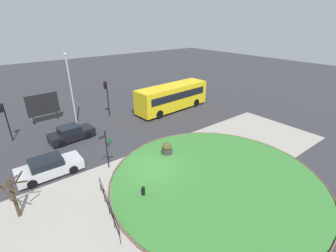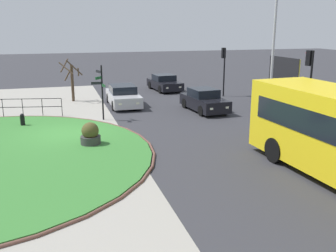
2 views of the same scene
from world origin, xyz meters
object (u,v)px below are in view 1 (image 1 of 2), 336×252
at_px(car_far_lane, 71,133).
at_px(traffic_light_near, 106,91).
at_px(bollard_foreground, 143,191).
at_px(billboard_left, 43,105).
at_px(car_trailing, 49,167).
at_px(lamppost_tall, 71,87).
at_px(signpost_directional, 107,147).
at_px(street_tree_bare, 13,193).
at_px(traffic_light_far, 3,114).
at_px(bus_yellow, 172,97).
at_px(planter_near_signpost, 167,149).

xyz_separation_m(car_far_lane, traffic_light_near, (5.45, 3.61, 2.32)).
relative_size(bollard_foreground, billboard_left, 0.22).
distance_m(car_trailing, lamppost_tall, 10.22).
distance_m(signpost_directional, bollard_foreground, 4.57).
relative_size(traffic_light_near, street_tree_bare, 1.35).
bearing_deg(traffic_light_far, street_tree_bare, 83.63).
bearing_deg(car_far_lane, traffic_light_far, 139.14).
distance_m(traffic_light_near, billboard_left, 6.87).
distance_m(bollard_foreground, car_trailing, 7.43).
bearing_deg(street_tree_bare, car_far_lane, 54.94).
xyz_separation_m(bollard_foreground, car_trailing, (-4.13, 6.17, 0.28)).
xyz_separation_m(signpost_directional, car_far_lane, (-0.70, 6.53, -1.17)).
bearing_deg(signpost_directional, car_far_lane, 96.10).
height_order(bollard_foreground, car_far_lane, car_far_lane).
bearing_deg(billboard_left, bollard_foreground, -86.74).
relative_size(car_far_lane, street_tree_bare, 1.37).
height_order(car_trailing, traffic_light_far, traffic_light_far).
relative_size(lamppost_tall, street_tree_bare, 2.48).
bearing_deg(traffic_light_far, car_trailing, 99.14).
bearing_deg(bus_yellow, lamppost_tall, 160.62).
distance_m(bus_yellow, billboard_left, 14.64).
height_order(bus_yellow, traffic_light_near, traffic_light_near).
relative_size(car_trailing, street_tree_bare, 1.48).
xyz_separation_m(signpost_directional, planter_near_signpost, (4.77, -1.10, -1.33)).
relative_size(signpost_directional, traffic_light_near, 0.78).
height_order(traffic_light_far, planter_near_signpost, traffic_light_far).
xyz_separation_m(bollard_foreground, bus_yellow, (11.67, 11.49, 1.29)).
relative_size(signpost_directional, bus_yellow, 0.32).
xyz_separation_m(bollard_foreground, billboard_left, (-1.88, 17.03, 1.61)).
xyz_separation_m(signpost_directional, street_tree_bare, (-6.25, -1.38, -0.17)).
height_order(car_trailing, lamppost_tall, lamppost_tall).
xyz_separation_m(lamppost_tall, street_tree_bare, (-7.24, -11.61, -2.39)).
bearing_deg(planter_near_signpost, lamppost_tall, 108.43).
height_order(car_far_lane, street_tree_bare, street_tree_bare).
bearing_deg(street_tree_bare, traffic_light_near, 46.31).
bearing_deg(signpost_directional, bus_yellow, 30.86).
bearing_deg(bollard_foreground, traffic_light_far, 111.71).
bearing_deg(traffic_light_far, signpost_directional, 116.67).
relative_size(signpost_directional, traffic_light_far, 0.86).
distance_m(bollard_foreground, planter_near_signpost, 5.47).
bearing_deg(signpost_directional, street_tree_bare, -167.54).
relative_size(bollard_foreground, street_tree_bare, 0.24).
relative_size(car_far_lane, lamppost_tall, 0.55).
bearing_deg(signpost_directional, planter_near_signpost, -12.97).
bearing_deg(billboard_left, planter_near_signpost, -68.50).
distance_m(traffic_light_far, street_tree_bare, 11.35).
height_order(signpost_directional, planter_near_signpost, signpost_directional).
distance_m(billboard_left, planter_near_signpost, 15.26).
distance_m(traffic_light_near, planter_near_signpost, 11.51).
distance_m(car_trailing, traffic_light_far, 8.42).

